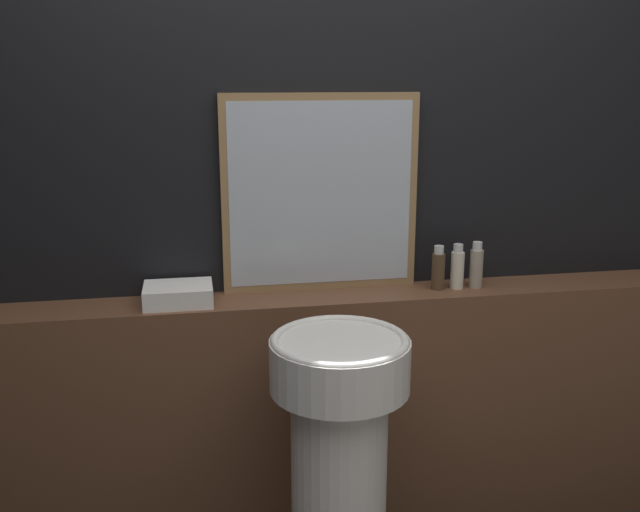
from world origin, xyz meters
The scene contains 8 objects.
wall_back centered at (0.00, 1.36, 1.25)m, with size 8.00×0.06×2.50m.
vanity_counter centered at (0.00, 1.23, 0.45)m, with size 2.64×0.21×0.91m.
pedestal_sink centered at (-0.08, 0.81, 0.52)m, with size 0.40×0.40×0.92m.
mirror centered at (-0.04, 1.32, 1.24)m, with size 0.67×0.03×0.67m.
towel_stack centered at (-0.53, 1.23, 0.94)m, with size 0.22×0.17×0.06m.
shampoo_bottle centered at (0.35, 1.23, 0.98)m, with size 0.05×0.05×0.15m.
conditioner_bottle centered at (0.42, 1.23, 0.98)m, with size 0.05×0.05×0.16m.
lotion_bottle centered at (0.49, 1.23, 0.98)m, with size 0.05×0.05×0.16m.
Camera 1 is at (-0.48, -1.02, 1.63)m, focal length 40.00 mm.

